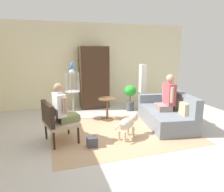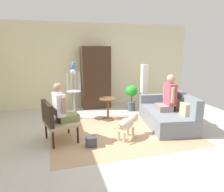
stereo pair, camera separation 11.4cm
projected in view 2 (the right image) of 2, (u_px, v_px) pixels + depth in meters
name	position (u px, v px, depth m)	size (l,w,h in m)	color
ground_plane	(117.00, 134.00, 4.63)	(7.63, 7.63, 0.00)	beige
back_wall	(93.00, 65.00, 6.96)	(6.96, 0.12, 2.74)	beige
area_rug	(122.00, 132.00, 4.75)	(3.19, 2.35, 0.01)	tan
couch	(168.00, 114.00, 5.16)	(1.19, 1.85, 0.84)	slate
armchair	(55.00, 119.00, 4.15)	(0.75, 0.81, 0.87)	black
person_on_couch	(168.00, 96.00, 5.02)	(0.46, 0.57, 0.89)	gray
person_on_armchair	(62.00, 107.00, 4.18)	(0.54, 0.51, 0.81)	olive
round_end_table	(108.00, 107.00, 5.52)	(0.47, 0.47, 0.61)	brown
dog	(128.00, 123.00, 4.39)	(0.69, 0.53, 0.54)	beige
bird_cage_stand	(74.00, 95.00, 5.56)	(0.38, 0.38, 1.37)	silver
parrot	(73.00, 66.00, 5.39)	(0.17, 0.10, 0.20)	blue
potted_plant	(132.00, 95.00, 6.36)	(0.38, 0.38, 0.80)	#4C5156
column_lamp	(144.00, 88.00, 6.36)	(0.20, 0.20, 1.44)	#4C4742
armoire_cabinet	(96.00, 78.00, 6.66)	(0.90, 0.56, 1.98)	#382316
handbag	(91.00, 142.00, 4.03)	(0.20, 0.16, 0.20)	#3F3F4C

